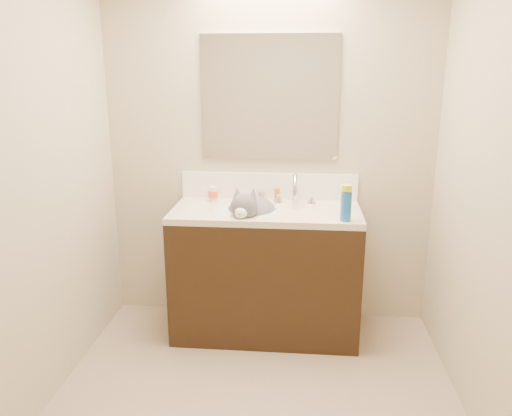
% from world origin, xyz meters
% --- Properties ---
extents(room_shell, '(2.24, 2.54, 2.52)m').
position_xyz_m(room_shell, '(0.00, 0.00, 1.49)').
color(room_shell, tan).
rests_on(room_shell, ground).
extents(vanity_cabinet, '(1.20, 0.55, 0.82)m').
position_xyz_m(vanity_cabinet, '(0.00, 0.97, 0.41)').
color(vanity_cabinet, black).
rests_on(vanity_cabinet, ground).
extents(counter_slab, '(1.20, 0.55, 0.04)m').
position_xyz_m(counter_slab, '(0.00, 0.97, 0.84)').
color(counter_slab, beige).
rests_on(counter_slab, vanity_cabinet).
extents(basin, '(0.45, 0.36, 0.14)m').
position_xyz_m(basin, '(-0.12, 0.94, 0.79)').
color(basin, white).
rests_on(basin, vanity_cabinet).
extents(faucet, '(0.28, 0.20, 0.21)m').
position_xyz_m(faucet, '(0.18, 1.11, 0.95)').
color(faucet, silver).
rests_on(faucet, counter_slab).
extents(cat, '(0.38, 0.47, 0.34)m').
position_xyz_m(cat, '(-0.10, 0.95, 0.84)').
color(cat, '#575457').
rests_on(cat, basin).
extents(backsplash, '(1.20, 0.02, 0.18)m').
position_xyz_m(backsplash, '(0.00, 1.24, 0.95)').
color(backsplash, white).
rests_on(backsplash, counter_slab).
extents(mirror, '(0.90, 0.02, 0.80)m').
position_xyz_m(mirror, '(0.00, 1.24, 1.54)').
color(mirror, white).
rests_on(mirror, room_shell).
extents(pill_bottle, '(0.07, 0.07, 0.10)m').
position_xyz_m(pill_bottle, '(-0.37, 1.15, 0.91)').
color(pill_bottle, silver).
rests_on(pill_bottle, counter_slab).
extents(pill_label, '(0.08, 0.08, 0.04)m').
position_xyz_m(pill_label, '(-0.37, 1.15, 0.91)').
color(pill_label, '#E45126').
rests_on(pill_label, pill_bottle).
extents(silver_jar, '(0.06, 0.06, 0.06)m').
position_xyz_m(silver_jar, '(-0.05, 1.19, 0.89)').
color(silver_jar, '#B7B7BC').
rests_on(silver_jar, counter_slab).
extents(amber_bottle, '(0.05, 0.05, 0.10)m').
position_xyz_m(amber_bottle, '(0.06, 1.17, 0.91)').
color(amber_bottle, '#C38116').
rests_on(amber_bottle, counter_slab).
extents(toothbrush, '(0.06, 0.12, 0.01)m').
position_xyz_m(toothbrush, '(0.04, 1.03, 0.86)').
color(toothbrush, silver).
rests_on(toothbrush, counter_slab).
extents(toothbrush_head, '(0.03, 0.03, 0.02)m').
position_xyz_m(toothbrush_head, '(0.04, 1.03, 0.87)').
color(toothbrush_head, '#69B8DF').
rests_on(toothbrush_head, counter_slab).
extents(spray_can, '(0.08, 0.08, 0.17)m').
position_xyz_m(spray_can, '(0.48, 0.77, 0.95)').
color(spray_can, blue).
rests_on(spray_can, counter_slab).
extents(spray_cap, '(0.08, 0.08, 0.04)m').
position_xyz_m(spray_cap, '(0.48, 0.77, 1.06)').
color(spray_cap, '#CEE718').
rests_on(spray_cap, spray_can).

